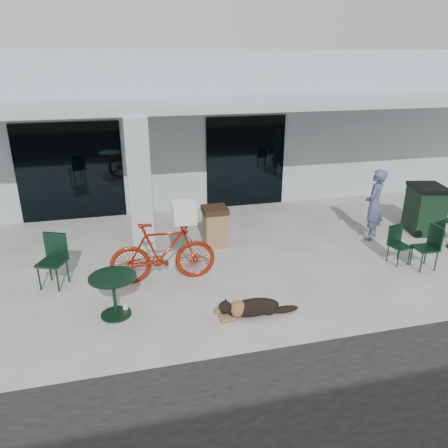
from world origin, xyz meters
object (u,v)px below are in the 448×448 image
object	(u,v)px
dog	(253,306)
wheeled_bin	(425,209)
cafe_table_near	(114,296)
cafe_chair_far_a	(400,245)
cafe_chair_far_b	(425,248)
person	(374,205)
cafe_chair_near	(52,262)
bicycle	(163,252)
trash_receptacle	(215,227)

from	to	relation	value
dog	wheeled_bin	size ratio (longest dim) A/B	0.89
cafe_table_near	wheeled_bin	distance (m)	8.17
wheeled_bin	dog	bearing A→B (deg)	-140.73
cafe_chair_far_a	cafe_chair_far_b	world-z (taller)	cafe_chair_far_b
person	cafe_table_near	bearing A→B (deg)	-25.29
cafe_table_near	dog	bearing A→B (deg)	-14.44
cafe_chair_near	cafe_chair_far_a	bearing A→B (deg)	18.36
person	wheeled_bin	size ratio (longest dim) A/B	1.44
bicycle	cafe_table_near	size ratio (longest dim) A/B	2.57
bicycle	cafe_chair_near	distance (m)	2.18
bicycle	wheeled_bin	size ratio (longest dim) A/B	1.71
cafe_chair_far_a	cafe_table_near	bearing A→B (deg)	175.70
person	trash_receptacle	distance (m)	3.97
cafe_chair_far_a	trash_receptacle	xyz separation A→B (m)	(-3.72, 1.94, 0.06)
bicycle	trash_receptacle	distance (m)	2.04
bicycle	trash_receptacle	bearing A→B (deg)	-42.07
dog	person	size ratio (longest dim) A/B	0.62
cafe_chair_near	wheeled_bin	distance (m)	9.08
person	cafe_chair_far_b	bearing A→B (deg)	52.81
cafe_chair_far_b	bicycle	bearing A→B (deg)	-96.58
wheeled_bin	person	bearing A→B (deg)	-163.73
cafe_table_near	cafe_chair_far_a	xyz separation A→B (m)	(6.12, 0.62, 0.04)
cafe_chair_far_a	cafe_chair_far_b	distance (m)	0.52
dog	wheeled_bin	distance (m)	6.18
cafe_chair_far_b	trash_receptacle	bearing A→B (deg)	-117.28
person	wheeled_bin	distance (m)	1.59
cafe_chair_near	trash_receptacle	xyz separation A→B (m)	(3.57, 1.16, -0.04)
cafe_chair_near	bicycle	bearing A→B (deg)	16.31
wheeled_bin	trash_receptacle	bearing A→B (deg)	-171.52
dog	cafe_chair_far_b	world-z (taller)	cafe_chair_far_b
cafe_chair_far_a	cafe_chair_far_b	bearing A→B (deg)	-51.42
cafe_table_near	cafe_chair_far_a	world-z (taller)	cafe_chair_far_a
bicycle	cafe_table_near	bearing A→B (deg)	139.47
trash_receptacle	wheeled_bin	world-z (taller)	wheeled_bin
cafe_table_near	cafe_chair_far_a	distance (m)	6.15
cafe_chair_far_a	wheeled_bin	bearing A→B (deg)	30.67
bicycle	cafe_chair_far_a	bearing A→B (deg)	-93.40
bicycle	cafe_chair_far_b	world-z (taller)	bicycle
cafe_chair_far_b	wheeled_bin	bearing A→B (deg)	145.12
cafe_chair_far_a	wheeled_bin	xyz separation A→B (m)	(1.77, 1.52, 0.19)
cafe_table_near	wheeled_bin	bearing A→B (deg)	15.17
cafe_chair_near	person	bearing A→B (deg)	29.40
cafe_chair_far_a	cafe_chair_far_b	size ratio (longest dim) A/B	0.89
cafe_table_near	cafe_chair_near	distance (m)	1.82
bicycle	cafe_chair_far_a	size ratio (longest dim) A/B	2.47
wheeled_bin	cafe_chair_far_b	bearing A→B (deg)	-113.79
cafe_chair_far_a	dog	bearing A→B (deg)	-171.98
dog	trash_receptacle	distance (m)	3.18
bicycle	cafe_chair_far_b	size ratio (longest dim) A/B	2.19
person	wheeled_bin	bearing A→B (deg)	140.23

